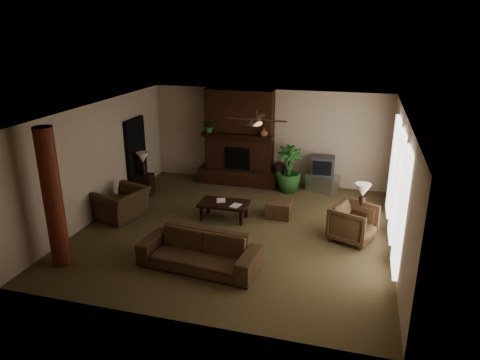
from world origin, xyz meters
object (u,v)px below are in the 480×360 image
(ottoman, at_px, (279,209))
(tv_stand, at_px, (322,183))
(side_table_left, at_px, (144,184))
(coffee_table, at_px, (224,205))
(side_table_right, at_px, (358,221))
(lamp_left, at_px, (143,159))
(armchair_left, at_px, (122,199))
(sofa, at_px, (199,246))
(floor_vase, at_px, (280,173))
(floor_plant, at_px, (288,179))
(lamp_right, at_px, (363,192))
(log_column, at_px, (53,199))
(armchair_right, at_px, (353,222))

(ottoman, height_order, tv_stand, tv_stand)
(tv_stand, xyz_separation_m, side_table_left, (-4.86, -1.55, 0.03))
(coffee_table, xyz_separation_m, side_table_right, (3.19, 0.11, -0.10))
(coffee_table, xyz_separation_m, lamp_left, (-2.71, 1.10, 0.63))
(armchair_left, relative_size, side_table_left, 2.07)
(sofa, distance_m, armchair_left, 3.18)
(coffee_table, distance_m, tv_stand, 3.38)
(sofa, height_order, floor_vase, sofa)
(floor_plant, height_order, lamp_right, lamp_right)
(coffee_table, relative_size, floor_vase, 1.56)
(log_column, height_order, lamp_right, log_column)
(lamp_right, bearing_deg, floor_plant, 131.98)
(tv_stand, bearing_deg, log_column, -109.26)
(log_column, relative_size, sofa, 1.19)
(tv_stand, bearing_deg, side_table_right, -46.44)
(log_column, relative_size, floor_plant, 2.13)
(log_column, distance_m, armchair_left, 2.50)
(log_column, height_order, tv_stand, log_column)
(floor_vase, relative_size, side_table_right, 1.40)
(armchair_right, relative_size, floor_vase, 1.17)
(lamp_left, bearing_deg, side_table_right, -9.53)
(sofa, height_order, armchair_right, sofa)
(armchair_left, distance_m, floor_plant, 4.69)
(coffee_table, bearing_deg, side_table_right, 2.03)
(log_column, bearing_deg, coffee_table, 49.44)
(log_column, height_order, sofa, log_column)
(side_table_right, bearing_deg, side_table_left, 170.95)
(lamp_right, bearing_deg, side_table_left, 170.69)
(ottoman, height_order, lamp_left, lamp_left)
(ottoman, bearing_deg, sofa, -110.51)
(armchair_left, bearing_deg, side_table_left, -156.03)
(floor_plant, bearing_deg, coffee_table, -117.07)
(sofa, bearing_deg, log_column, -161.77)
(ottoman, height_order, floor_vase, floor_vase)
(coffee_table, distance_m, side_table_left, 2.91)
(coffee_table, bearing_deg, sofa, -84.56)
(coffee_table, bearing_deg, lamp_right, 1.40)
(side_table_right, bearing_deg, floor_vase, 132.49)
(lamp_right, bearing_deg, tv_stand, 113.28)
(log_column, distance_m, floor_vase, 6.58)
(log_column, bearing_deg, armchair_right, 24.80)
(armchair_right, bearing_deg, lamp_left, 97.32)
(ottoman, distance_m, side_table_right, 1.96)
(armchair_right, height_order, floor_vase, armchair_right)
(tv_stand, bearing_deg, floor_vase, -160.00)
(sofa, bearing_deg, side_table_right, 44.94)
(sofa, xyz_separation_m, lamp_right, (3.02, 2.40, 0.54))
(log_column, relative_size, armchair_right, 3.11)
(armchair_right, bearing_deg, side_table_right, 8.95)
(floor_vase, distance_m, side_table_left, 3.93)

